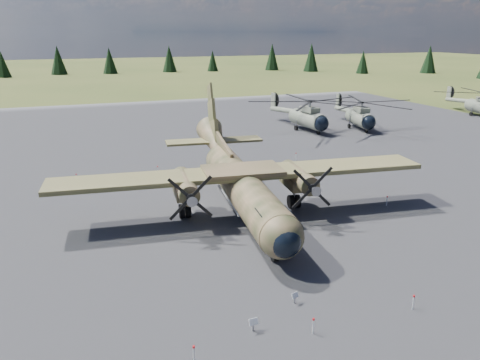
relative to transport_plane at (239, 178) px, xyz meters
name	(u,v)px	position (x,y,z in m)	size (l,w,h in m)	color
ground	(199,233)	(-4.38, -3.39, -2.81)	(500.00, 500.00, 0.00)	brown
apron	(170,192)	(-4.38, 6.61, -2.81)	(120.00, 120.00, 0.04)	slate
transport_plane	(239,178)	(0.00, 0.00, 0.00)	(29.72, 26.86, 9.78)	#363C20
helicopter_near	(308,109)	(20.70, 26.92, 0.43)	(19.31, 21.86, 4.56)	gray
helicopter_mid	(360,109)	(28.70, 25.31, 0.21)	(19.82, 21.02, 4.26)	gray
info_placard_left	(253,323)	(-5.06, -15.72, -2.32)	(0.48, 0.23, 0.73)	gray
info_placard_right	(295,296)	(-2.03, -14.20, -2.37)	(0.46, 0.31, 0.67)	gray
barrier_fence	(193,228)	(-4.85, -3.46, -2.30)	(33.12, 29.62, 0.85)	white
treeline	(198,171)	(-4.23, -2.87, 1.79)	(318.31, 306.38, 10.96)	black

